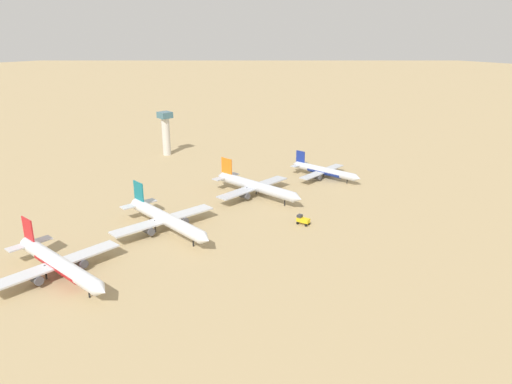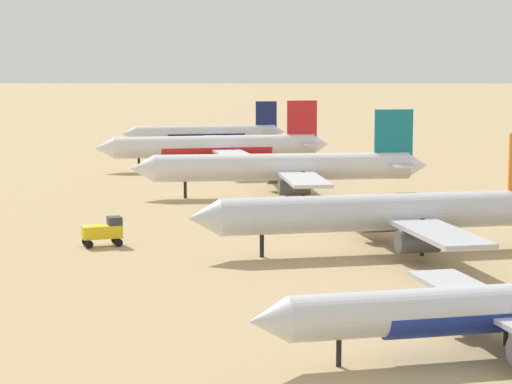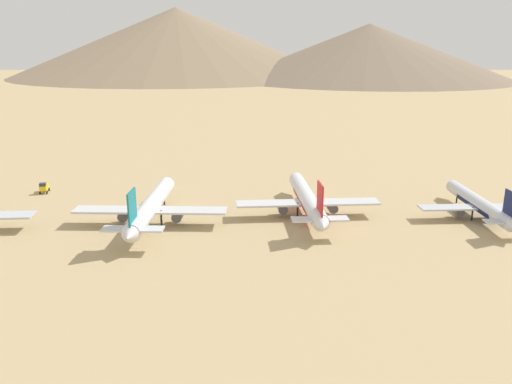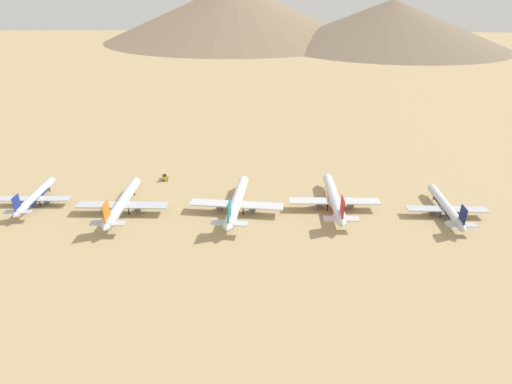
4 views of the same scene
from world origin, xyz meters
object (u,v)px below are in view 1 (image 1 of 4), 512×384
at_px(parked_jet_1, 59,264).
at_px(service_truck, 303,220).
at_px(parked_jet_2, 166,219).
at_px(parked_jet_3, 256,186).
at_px(control_tower, 166,131).
at_px(parked_jet_4, 324,171).

distance_m(parked_jet_1, service_truck, 93.32).
xyz_separation_m(parked_jet_1, parked_jet_2, (-8.50, 45.70, 0.16)).
relative_size(parked_jet_3, control_tower, 1.99).
bearing_deg(parked_jet_3, parked_jet_1, -81.65).
relative_size(parked_jet_1, parked_jet_3, 1.02).
distance_m(parked_jet_1, parked_jet_3, 100.03).
bearing_deg(service_truck, control_tower, 171.02).
bearing_deg(parked_jet_4, parked_jet_3, -94.10).
bearing_deg(parked_jet_4, service_truck, -57.73).
relative_size(parked_jet_2, control_tower, 2.06).
height_order(parked_jet_3, control_tower, control_tower).
bearing_deg(parked_jet_2, service_truck, 54.85).
bearing_deg(parked_jet_4, control_tower, -160.88).
distance_m(parked_jet_2, parked_jet_3, 53.60).
distance_m(parked_jet_1, parked_jet_2, 46.49).
bearing_deg(parked_jet_4, parked_jet_1, -85.55).
height_order(parked_jet_2, control_tower, control_tower).
xyz_separation_m(parked_jet_2, parked_jet_3, (-6.02, 53.26, -0.18)).
height_order(parked_jet_1, parked_jet_3, parked_jet_1).
xyz_separation_m(parked_jet_4, control_tower, (-96.66, -33.52, 10.82)).
xyz_separation_m(parked_jet_3, service_truck, (37.49, -8.57, -3.02)).
xyz_separation_m(parked_jet_1, parked_jet_4, (-11.25, 144.60, -1.08)).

